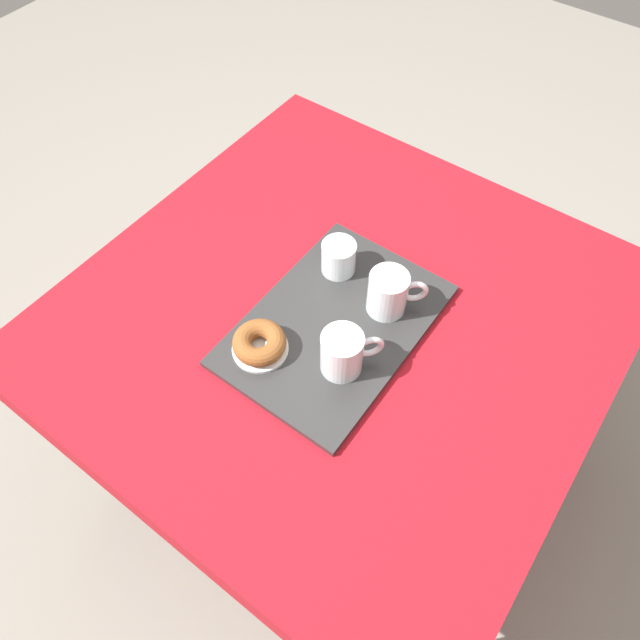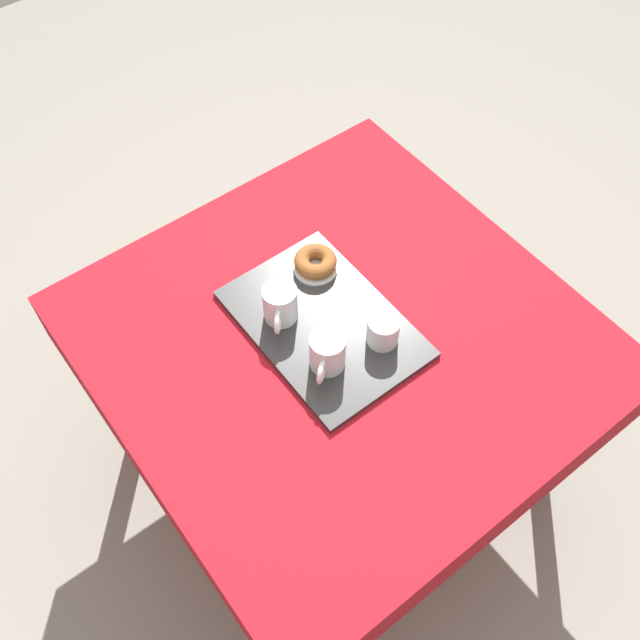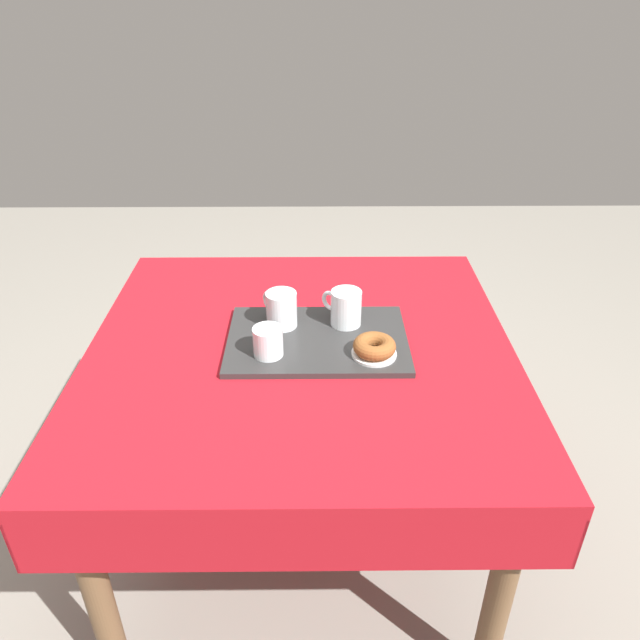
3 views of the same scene
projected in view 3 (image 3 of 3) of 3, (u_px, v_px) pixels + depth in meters
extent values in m
plane|color=gray|center=(304.00, 534.00, 1.94)|extent=(6.00, 6.00, 0.00)
cube|color=#A8141E|center=(301.00, 351.00, 1.58)|extent=(1.10, 1.09, 0.04)
cube|color=#A8141E|center=(296.00, 547.00, 1.16)|extent=(1.10, 0.01, 0.14)
cube|color=#A8141E|center=(304.00, 286.00, 2.09)|extent=(1.10, 0.01, 0.14)
cube|color=#A8141E|center=(97.00, 380.00, 1.62)|extent=(0.01, 1.09, 0.14)
cube|color=#A8141E|center=(504.00, 378.00, 1.63)|extent=(0.01, 1.09, 0.14)
cylinder|color=brown|center=(98.00, 596.00, 1.38)|extent=(0.06, 0.06, 0.69)
cylinder|color=brown|center=(500.00, 592.00, 1.38)|extent=(0.06, 0.06, 0.69)
cylinder|color=brown|center=(176.00, 366.00, 2.15)|extent=(0.06, 0.06, 0.69)
cylinder|color=brown|center=(433.00, 365.00, 2.16)|extent=(0.06, 0.06, 0.69)
cube|color=#2D2D2D|center=(317.00, 340.00, 1.58)|extent=(0.47, 0.32, 0.02)
cylinder|color=white|center=(346.00, 308.00, 1.61)|extent=(0.08, 0.08, 0.10)
cylinder|color=#84380F|center=(346.00, 311.00, 1.62)|extent=(0.07, 0.07, 0.07)
torus|color=white|center=(330.00, 301.00, 1.64)|extent=(0.05, 0.05, 0.06)
cylinder|color=white|center=(282.00, 309.00, 1.60)|extent=(0.08, 0.08, 0.10)
cylinder|color=#84380F|center=(282.00, 313.00, 1.61)|extent=(0.07, 0.07, 0.07)
torus|color=white|center=(270.00, 301.00, 1.64)|extent=(0.05, 0.05, 0.06)
cylinder|color=white|center=(268.00, 342.00, 1.49)|extent=(0.08, 0.08, 0.08)
cylinder|color=silver|center=(268.00, 349.00, 1.50)|extent=(0.06, 0.06, 0.03)
cylinder|color=white|center=(374.00, 354.00, 1.50)|extent=(0.11, 0.11, 0.01)
torus|color=brown|center=(374.00, 346.00, 1.49)|extent=(0.11, 0.11, 0.04)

